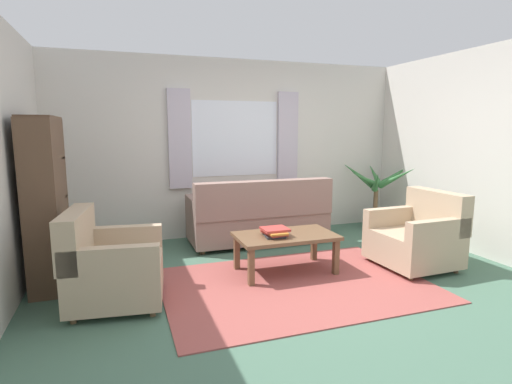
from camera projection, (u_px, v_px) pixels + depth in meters
name	position (u px, v px, depth m)	size (l,w,h in m)	color
ground_plane	(296.00, 285.00, 4.14)	(6.24, 6.24, 0.00)	#476B56
wall_back	(234.00, 149.00, 6.05)	(5.32, 0.12, 2.60)	silver
wall_right	(501.00, 154.00, 4.80)	(0.12, 4.40, 2.60)	silver
window_with_curtains	(236.00, 139.00, 5.95)	(1.98, 0.07, 1.40)	white
area_rug	(296.00, 285.00, 4.14)	(2.69, 1.87, 0.01)	#9E4C47
couch	(259.00, 218.00, 5.61)	(1.90, 0.82, 0.92)	gray
armchair_left	(109.00, 266.00, 3.66)	(0.92, 0.94, 0.88)	tan
armchair_right	(418.00, 237.00, 4.66)	(0.85, 0.87, 0.88)	tan
coffee_table	(286.00, 239.00, 4.46)	(1.10, 0.64, 0.44)	brown
book_stack_on_table	(275.00, 232.00, 4.37)	(0.28, 0.33, 0.09)	#2D2D33
potted_plant	(376.00, 200.00, 6.37)	(1.21, 1.12, 1.09)	#B7B2A8
bookshelf	(51.00, 208.00, 4.12)	(0.30, 0.94, 1.72)	brown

